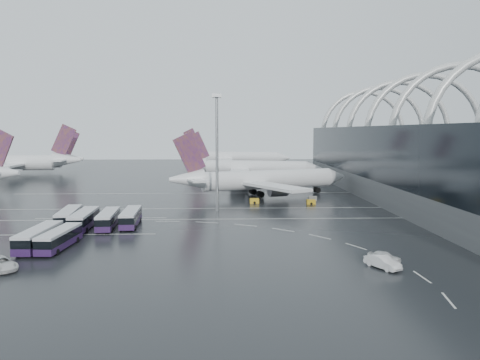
{
  "coord_description": "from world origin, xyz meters",
  "views": [
    {
      "loc": [
        2.5,
        -100.24,
        18.71
      ],
      "look_at": [
        6.38,
        11.06,
        7.0
      ],
      "focal_mm": 35.0,
      "sensor_mm": 36.0,
      "label": 1
    }
  ],
  "objects_px": {
    "airliner_main": "(260,180)",
    "jet_remote_mid": "(22,163)",
    "gse_cart_belly_c": "(254,201)",
    "airliner_gate_b": "(249,168)",
    "van_curve_b": "(384,257)",
    "floodlight_mast": "(217,138)",
    "bus_row_near_d": "(131,217)",
    "van_curve_c": "(383,262)",
    "jet_remote_far": "(35,161)",
    "bus_row_near_c": "(108,219)",
    "gse_cart_belly_d": "(313,198)",
    "bus_row_near_b": "(84,219)",
    "bus_row_near_a": "(69,217)",
    "gse_cart_belly_a": "(311,202)",
    "van_curve_a": "(0,264)",
    "bus_row_far_b": "(59,238)",
    "bus_row_far_a": "(39,237)",
    "airliner_gate_c": "(232,158)"
  },
  "relations": [
    {
      "from": "bus_row_near_c",
      "to": "gse_cart_belly_a",
      "type": "xyz_separation_m",
      "value": [
        44.84,
        27.68,
        -1.12
      ]
    },
    {
      "from": "airliner_main",
      "to": "bus_row_near_a",
      "type": "xyz_separation_m",
      "value": [
        -41.0,
        -40.54,
        -2.84
      ]
    },
    {
      "from": "bus_row_near_a",
      "to": "bus_row_near_c",
      "type": "height_order",
      "value": "bus_row_near_a"
    },
    {
      "from": "van_curve_c",
      "to": "gse_cart_belly_d",
      "type": "bearing_deg",
      "value": 59.02
    },
    {
      "from": "jet_remote_mid",
      "to": "gse_cart_belly_c",
      "type": "relative_size",
      "value": 21.17
    },
    {
      "from": "jet_remote_mid",
      "to": "airliner_gate_c",
      "type": "bearing_deg",
      "value": -157.87
    },
    {
      "from": "van_curve_c",
      "to": "airliner_gate_b",
      "type": "bearing_deg",
      "value": 67.11
    },
    {
      "from": "floodlight_mast",
      "to": "gse_cart_belly_d",
      "type": "relative_size",
      "value": 12.52
    },
    {
      "from": "bus_row_near_c",
      "to": "van_curve_c",
      "type": "bearing_deg",
      "value": -127.28
    },
    {
      "from": "airliner_main",
      "to": "bus_row_near_d",
      "type": "height_order",
      "value": "airliner_main"
    },
    {
      "from": "van_curve_b",
      "to": "gse_cart_belly_d",
      "type": "distance_m",
      "value": 59.48
    },
    {
      "from": "bus_row_near_d",
      "to": "van_curve_a",
      "type": "bearing_deg",
      "value": 155.0
    },
    {
      "from": "bus_row_near_d",
      "to": "bus_row_far_a",
      "type": "relative_size",
      "value": 0.97
    },
    {
      "from": "bus_row_near_b",
      "to": "jet_remote_mid",
      "type": "bearing_deg",
      "value": 25.7
    },
    {
      "from": "van_curve_a",
      "to": "floodlight_mast",
      "type": "height_order",
      "value": "floodlight_mast"
    },
    {
      "from": "gse_cart_belly_c",
      "to": "gse_cart_belly_d",
      "type": "bearing_deg",
      "value": 14.72
    },
    {
      "from": "bus_row_near_a",
      "to": "bus_row_near_b",
      "type": "bearing_deg",
      "value": -132.16
    },
    {
      "from": "airliner_gate_c",
      "to": "bus_row_near_d",
      "type": "xyz_separation_m",
      "value": [
        -22.87,
        -147.34,
        -3.34
      ]
    },
    {
      "from": "bus_row_near_d",
      "to": "van_curve_b",
      "type": "height_order",
      "value": "bus_row_near_d"
    },
    {
      "from": "van_curve_b",
      "to": "van_curve_c",
      "type": "height_order",
      "value": "van_curve_c"
    },
    {
      "from": "bus_row_near_c",
      "to": "gse_cart_belly_d",
      "type": "relative_size",
      "value": 5.94
    },
    {
      "from": "jet_remote_far",
      "to": "van_curve_b",
      "type": "xyz_separation_m",
      "value": [
        108.14,
        -148.95,
        -4.33
      ]
    },
    {
      "from": "bus_row_far_a",
      "to": "van_curve_c",
      "type": "relative_size",
      "value": 2.47
    },
    {
      "from": "jet_remote_far",
      "to": "gse_cart_belly_c",
      "type": "height_order",
      "value": "jet_remote_far"
    },
    {
      "from": "bus_row_far_b",
      "to": "floodlight_mast",
      "type": "distance_m",
      "value": 45.08
    },
    {
      "from": "airliner_main",
      "to": "van_curve_b",
      "type": "height_order",
      "value": "airliner_main"
    },
    {
      "from": "gse_cart_belly_d",
      "to": "jet_remote_mid",
      "type": "bearing_deg",
      "value": 146.16
    },
    {
      "from": "jet_remote_mid",
      "to": "van_curve_c",
      "type": "relative_size",
      "value": 9.24
    },
    {
      "from": "airliner_gate_b",
      "to": "van_curve_a",
      "type": "height_order",
      "value": "airliner_gate_b"
    },
    {
      "from": "bus_row_near_a",
      "to": "gse_cart_belly_a",
      "type": "relative_size",
      "value": 6.15
    },
    {
      "from": "jet_remote_far",
      "to": "floodlight_mast",
      "type": "height_order",
      "value": "floodlight_mast"
    },
    {
      "from": "bus_row_near_c",
      "to": "floodlight_mast",
      "type": "xyz_separation_m",
      "value": [
        20.93,
        18.26,
        15.36
      ]
    },
    {
      "from": "bus_row_far_b",
      "to": "van_curve_a",
      "type": "xyz_separation_m",
      "value": [
        -3.95,
        -11.54,
        -0.78
      ]
    },
    {
      "from": "bus_row_near_b",
      "to": "gse_cart_belly_a",
      "type": "bearing_deg",
      "value": -62.5
    },
    {
      "from": "bus_row_far_b",
      "to": "floodlight_mast",
      "type": "relative_size",
      "value": 0.46
    },
    {
      "from": "jet_remote_mid",
      "to": "bus_row_near_d",
      "type": "height_order",
      "value": "jet_remote_mid"
    },
    {
      "from": "airliner_main",
      "to": "bus_row_far_a",
      "type": "bearing_deg",
      "value": -142.82
    },
    {
      "from": "bus_row_near_d",
      "to": "bus_row_far_b",
      "type": "xyz_separation_m",
      "value": [
        -7.79,
        -17.87,
        -0.05
      ]
    },
    {
      "from": "jet_remote_mid",
      "to": "bus_row_near_c",
      "type": "xyz_separation_m",
      "value": [
        61.19,
        -105.91,
        -3.88
      ]
    },
    {
      "from": "floodlight_mast",
      "to": "gse_cart_belly_c",
      "type": "height_order",
      "value": "floodlight_mast"
    },
    {
      "from": "van_curve_c",
      "to": "floodlight_mast",
      "type": "xyz_separation_m",
      "value": [
        -23.23,
        46.93,
        16.19
      ]
    },
    {
      "from": "airliner_gate_b",
      "to": "jet_remote_mid",
      "type": "bearing_deg",
      "value": -177.31
    },
    {
      "from": "jet_remote_far",
      "to": "gse_cart_belly_d",
      "type": "height_order",
      "value": "jet_remote_far"
    },
    {
      "from": "jet_remote_far",
      "to": "bus_row_near_b",
      "type": "height_order",
      "value": "jet_remote_far"
    },
    {
      "from": "jet_remote_far",
      "to": "bus_row_near_b",
      "type": "xyz_separation_m",
      "value": [
        58.32,
        -123.86,
        -3.32
      ]
    },
    {
      "from": "van_curve_b",
      "to": "floodlight_mast",
      "type": "xyz_separation_m",
      "value": [
        -24.46,
        43.96,
        16.29
      ]
    },
    {
      "from": "floodlight_mast",
      "to": "bus_row_near_c",
      "type": "bearing_deg",
      "value": -138.89
    },
    {
      "from": "airliner_main",
      "to": "bus_row_near_a",
      "type": "distance_m",
      "value": 57.73
    },
    {
      "from": "airliner_main",
      "to": "jet_remote_mid",
      "type": "distance_m",
      "value": 113.28
    },
    {
      "from": "jet_remote_far",
      "to": "gse_cart_belly_d",
      "type": "distance_m",
      "value": 141.23
    }
  ]
}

